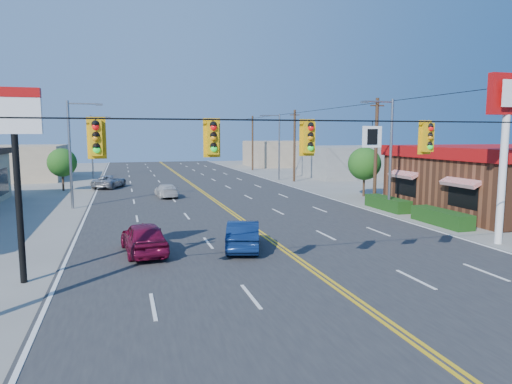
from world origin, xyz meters
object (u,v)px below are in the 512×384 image
object	(u,v)px
car_blue	(243,236)
car_silver	(109,182)
car_white	(166,191)
kfc_pylon	(506,124)
pizza_hut_sign	(15,144)
signal_span	(338,153)
car_magenta	(144,239)

from	to	relation	value
car_blue	car_silver	world-z (taller)	car_blue
car_white	car_silver	distance (m)	10.05
kfc_pylon	car_blue	size ratio (longest dim) A/B	2.00
kfc_pylon	car_white	distance (m)	27.03
kfc_pylon	pizza_hut_sign	world-z (taller)	kfc_pylon
signal_span	car_silver	bearing A→B (deg)	103.80
pizza_hut_sign	car_white	distance (m)	23.68
car_white	car_magenta	bearing A→B (deg)	76.60
car_blue	car_white	xyz separation A→B (m)	(-1.83, 19.68, -0.12)
car_blue	car_white	bearing A→B (deg)	-68.55
car_white	signal_span	bearing A→B (deg)	92.63
kfc_pylon	car_white	bearing A→B (deg)	123.64
signal_span	pizza_hut_sign	size ratio (longest dim) A/B	3.55
car_silver	kfc_pylon	bearing A→B (deg)	144.23
pizza_hut_sign	car_blue	xyz separation A→B (m)	(9.17, 2.37, -4.48)
signal_span	car_white	world-z (taller)	signal_span
signal_span	car_white	size ratio (longest dim) A/B	6.02
car_magenta	car_blue	distance (m)	4.65
car_magenta	car_silver	size ratio (longest dim) A/B	0.93
kfc_pylon	car_blue	distance (m)	14.10
car_white	car_silver	size ratio (longest dim) A/B	0.86
car_white	pizza_hut_sign	bearing A→B (deg)	66.47
car_white	car_silver	world-z (taller)	car_silver
signal_span	car_white	distance (m)	26.63
car_magenta	car_white	size ratio (longest dim) A/B	1.09
kfc_pylon	car_silver	size ratio (longest dim) A/B	1.80
car_magenta	car_silver	bearing A→B (deg)	-91.54
signal_span	car_magenta	bearing A→B (deg)	132.68
pizza_hut_sign	car_magenta	xyz separation A→B (m)	(4.55, 2.87, -4.43)
kfc_pylon	pizza_hut_sign	size ratio (longest dim) A/B	1.24
pizza_hut_sign	car_magenta	bearing A→B (deg)	32.26
signal_span	car_silver	xyz separation A→B (m)	(-8.54, 34.76, -4.23)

